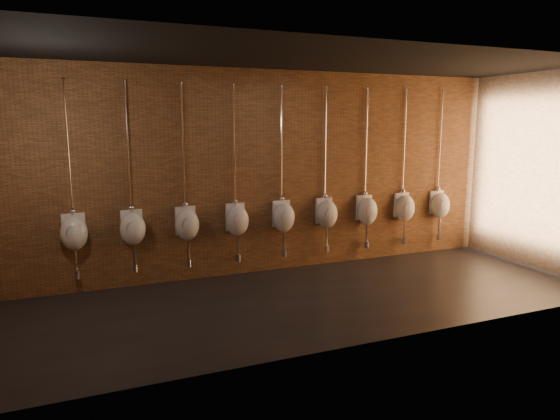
{
  "coord_description": "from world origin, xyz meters",
  "views": [
    {
      "loc": [
        -2.74,
        -5.88,
        2.37
      ],
      "look_at": [
        0.03,
        0.9,
        1.1
      ],
      "focal_mm": 32.0,
      "sensor_mm": 36.0,
      "label": 1
    }
  ],
  "objects_px": {
    "urinal_5": "(327,213)",
    "urinal_6": "(367,210)",
    "urinal_7": "(405,207)",
    "urinal_4": "(284,216)",
    "urinal_2": "(187,223)",
    "urinal_0": "(74,232)",
    "urinal_8": "(440,204)",
    "urinal_1": "(133,228)",
    "urinal_3": "(237,220)"
  },
  "relations": [
    {
      "from": "urinal_7",
      "to": "urinal_3",
      "type": "bearing_deg",
      "value": 180.0
    },
    {
      "from": "urinal_5",
      "to": "urinal_6",
      "type": "relative_size",
      "value": 1.0
    },
    {
      "from": "urinal_4",
      "to": "urinal_7",
      "type": "xyz_separation_m",
      "value": [
        2.34,
        0.0,
        0.0
      ]
    },
    {
      "from": "urinal_2",
      "to": "urinal_5",
      "type": "relative_size",
      "value": 1.0
    },
    {
      "from": "urinal_6",
      "to": "urinal_8",
      "type": "bearing_deg",
      "value": 0.0
    },
    {
      "from": "urinal_1",
      "to": "urinal_6",
      "type": "bearing_deg",
      "value": 0.0
    },
    {
      "from": "urinal_5",
      "to": "urinal_8",
      "type": "distance_m",
      "value": 2.34
    },
    {
      "from": "urinal_0",
      "to": "urinal_2",
      "type": "relative_size",
      "value": 1.0
    },
    {
      "from": "urinal_2",
      "to": "urinal_5",
      "type": "distance_m",
      "value": 2.34
    },
    {
      "from": "urinal_0",
      "to": "urinal_2",
      "type": "distance_m",
      "value": 1.56
    },
    {
      "from": "urinal_2",
      "to": "urinal_0",
      "type": "bearing_deg",
      "value": 180.0
    },
    {
      "from": "urinal_2",
      "to": "urinal_7",
      "type": "height_order",
      "value": "same"
    },
    {
      "from": "urinal_6",
      "to": "urinal_7",
      "type": "height_order",
      "value": "same"
    },
    {
      "from": "urinal_4",
      "to": "urinal_6",
      "type": "xyz_separation_m",
      "value": [
        1.56,
        0.0,
        0.0
      ]
    },
    {
      "from": "urinal_2",
      "to": "urinal_5",
      "type": "xyz_separation_m",
      "value": [
        2.34,
        0.0,
        0.0
      ]
    },
    {
      "from": "urinal_0",
      "to": "urinal_4",
      "type": "height_order",
      "value": "same"
    },
    {
      "from": "urinal_2",
      "to": "urinal_3",
      "type": "height_order",
      "value": "same"
    },
    {
      "from": "urinal_6",
      "to": "urinal_7",
      "type": "xyz_separation_m",
      "value": [
        0.78,
        0.0,
        0.0
      ]
    },
    {
      "from": "urinal_4",
      "to": "urinal_7",
      "type": "distance_m",
      "value": 2.34
    },
    {
      "from": "urinal_7",
      "to": "urinal_8",
      "type": "distance_m",
      "value": 0.78
    },
    {
      "from": "urinal_7",
      "to": "urinal_0",
      "type": "bearing_deg",
      "value": 180.0
    },
    {
      "from": "urinal_0",
      "to": "urinal_3",
      "type": "height_order",
      "value": "same"
    },
    {
      "from": "urinal_4",
      "to": "urinal_8",
      "type": "xyz_separation_m",
      "value": [
        3.12,
        0.0,
        0.0
      ]
    },
    {
      "from": "urinal_6",
      "to": "urinal_4",
      "type": "bearing_deg",
      "value": 180.0
    },
    {
      "from": "urinal_1",
      "to": "urinal_4",
      "type": "relative_size",
      "value": 1.0
    },
    {
      "from": "urinal_3",
      "to": "urinal_0",
      "type": "bearing_deg",
      "value": 180.0
    },
    {
      "from": "urinal_6",
      "to": "urinal_3",
      "type": "bearing_deg",
      "value": 180.0
    },
    {
      "from": "urinal_0",
      "to": "urinal_5",
      "type": "bearing_deg",
      "value": 0.0
    },
    {
      "from": "urinal_7",
      "to": "urinal_5",
      "type": "bearing_deg",
      "value": 180.0
    },
    {
      "from": "urinal_2",
      "to": "urinal_8",
      "type": "height_order",
      "value": "same"
    },
    {
      "from": "urinal_0",
      "to": "urinal_1",
      "type": "bearing_deg",
      "value": 0.0
    },
    {
      "from": "urinal_0",
      "to": "urinal_3",
      "type": "xyz_separation_m",
      "value": [
        2.34,
        0.0,
        0.0
      ]
    },
    {
      "from": "urinal_6",
      "to": "urinal_5",
      "type": "bearing_deg",
      "value": 180.0
    },
    {
      "from": "urinal_8",
      "to": "urinal_2",
      "type": "bearing_deg",
      "value": 180.0
    },
    {
      "from": "urinal_6",
      "to": "urinal_7",
      "type": "distance_m",
      "value": 0.78
    },
    {
      "from": "urinal_4",
      "to": "urinal_3",
      "type": "bearing_deg",
      "value": 180.0
    },
    {
      "from": "urinal_1",
      "to": "urinal_8",
      "type": "xyz_separation_m",
      "value": [
        5.46,
        0.0,
        0.0
      ]
    },
    {
      "from": "urinal_0",
      "to": "urinal_6",
      "type": "bearing_deg",
      "value": 0.0
    },
    {
      "from": "urinal_5",
      "to": "urinal_8",
      "type": "xyz_separation_m",
      "value": [
        2.34,
        0.0,
        0.0
      ]
    },
    {
      "from": "urinal_0",
      "to": "urinal_1",
      "type": "distance_m",
      "value": 0.78
    },
    {
      "from": "urinal_5",
      "to": "urinal_2",
      "type": "bearing_deg",
      "value": 180.0
    },
    {
      "from": "urinal_0",
      "to": "urinal_5",
      "type": "distance_m",
      "value": 3.9
    },
    {
      "from": "urinal_4",
      "to": "urinal_8",
      "type": "distance_m",
      "value": 3.12
    },
    {
      "from": "urinal_3",
      "to": "urinal_6",
      "type": "bearing_deg",
      "value": 0.0
    },
    {
      "from": "urinal_2",
      "to": "urinal_1",
      "type": "bearing_deg",
      "value": 180.0
    },
    {
      "from": "urinal_0",
      "to": "urinal_7",
      "type": "bearing_deg",
      "value": 0.0
    },
    {
      "from": "urinal_7",
      "to": "urinal_4",
      "type": "bearing_deg",
      "value": 180.0
    },
    {
      "from": "urinal_5",
      "to": "urinal_8",
      "type": "relative_size",
      "value": 1.0
    },
    {
      "from": "urinal_0",
      "to": "urinal_6",
      "type": "xyz_separation_m",
      "value": [
        4.68,
        0.0,
        0.0
      ]
    },
    {
      "from": "urinal_4",
      "to": "urinal_2",
      "type": "bearing_deg",
      "value": 180.0
    }
  ]
}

